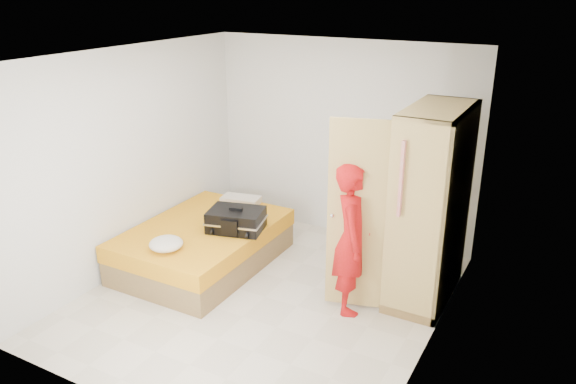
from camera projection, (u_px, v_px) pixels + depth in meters
The scene contains 7 objects.
room at pixel (263, 186), 5.71m from camera, with size 4.00×4.02×2.60m.
bed at pixel (204, 245), 6.81m from camera, with size 1.42×2.02×0.50m.
wardrobe at pixel (424, 211), 5.86m from camera, with size 1.15×1.33×2.10m.
person at pixel (352, 239), 5.70m from camera, with size 0.59×0.38×1.61m, color red.
suitcase at pixel (236, 220), 6.59m from camera, with size 0.74×0.62×0.28m.
round_cushion at pixel (166, 244), 6.12m from camera, with size 0.37×0.37×0.14m, color white.
pillow at pixel (241, 200), 7.40m from camera, with size 0.50×0.25×0.09m, color white.
Camera 1 is at (2.79, -4.59, 3.26)m, focal length 35.00 mm.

